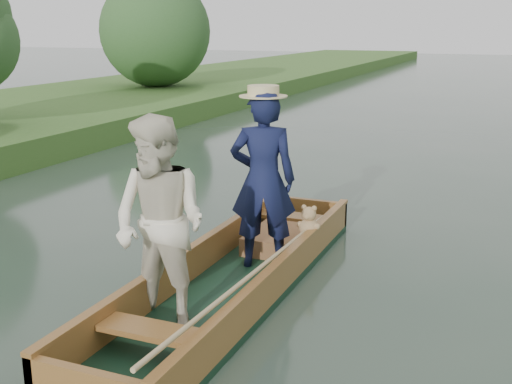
% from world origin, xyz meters
% --- Properties ---
extents(ground, '(120.00, 120.00, 0.00)m').
position_xyz_m(ground, '(0.00, 0.00, 0.00)').
color(ground, '#283D30').
rests_on(ground, ground).
extents(trees_far, '(23.09, 14.56, 4.46)m').
position_xyz_m(trees_far, '(-0.04, 9.52, 2.47)').
color(trees_far, '#47331E').
rests_on(trees_far, ground).
extents(punt, '(1.32, 5.04, 2.09)m').
position_xyz_m(punt, '(-0.07, -0.23, 0.77)').
color(punt, '#13321F').
rests_on(punt, ground).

